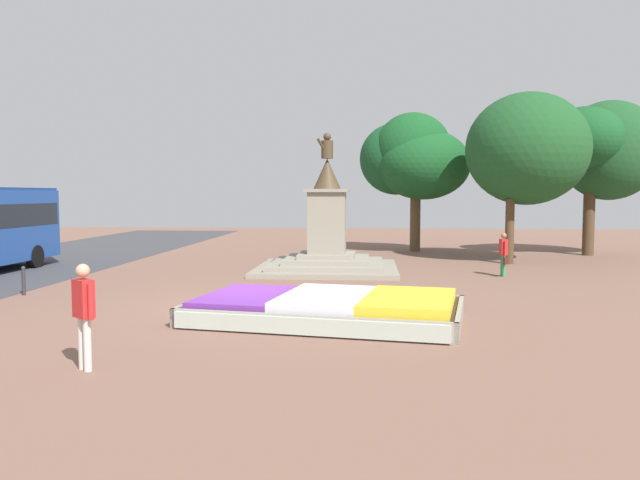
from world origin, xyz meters
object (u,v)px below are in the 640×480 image
(flower_planter, at_px, (329,308))
(pedestrian_with_handbag, at_px, (504,252))
(statue_monument, at_px, (327,243))
(pedestrian_near_planter, at_px, (84,309))
(kerb_bollard_north, at_px, (24,280))

(flower_planter, bearing_deg, pedestrian_with_handbag, 55.22)
(statue_monument, distance_m, pedestrian_with_handbag, 6.44)
(pedestrian_near_planter, height_order, kerb_bollard_north, pedestrian_near_planter)
(kerb_bollard_north, bearing_deg, pedestrian_near_planter, -54.31)
(flower_planter, height_order, pedestrian_near_planter, pedestrian_near_planter)
(flower_planter, xyz_separation_m, pedestrian_with_handbag, (5.66, 8.15, 0.58))
(statue_monument, xyz_separation_m, kerb_bollard_north, (-8.33, -6.47, -0.59))
(pedestrian_with_handbag, xyz_separation_m, kerb_bollard_north, (-14.65, -5.23, -0.42))
(statue_monument, distance_m, pedestrian_near_planter, 14.08)
(statue_monument, relative_size, pedestrian_with_handbag, 3.41)
(pedestrian_near_planter, relative_size, kerb_bollard_north, 2.10)
(flower_planter, distance_m, pedestrian_near_planter, 5.81)
(flower_planter, bearing_deg, statue_monument, 94.04)
(flower_planter, xyz_separation_m, statue_monument, (-0.66, 9.39, 0.75))
(flower_planter, height_order, kerb_bollard_north, kerb_bollard_north)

